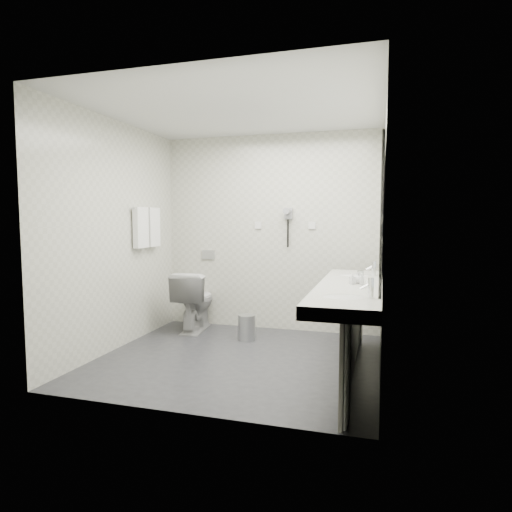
% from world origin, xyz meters
% --- Properties ---
extents(floor, '(2.80, 2.80, 0.00)m').
position_xyz_m(floor, '(0.00, 0.00, 0.00)').
color(floor, '#28292E').
rests_on(floor, ground).
extents(ceiling, '(2.80, 2.80, 0.00)m').
position_xyz_m(ceiling, '(0.00, 0.00, 2.50)').
color(ceiling, silver).
rests_on(ceiling, wall_back).
extents(wall_back, '(2.80, 0.00, 2.80)m').
position_xyz_m(wall_back, '(0.00, 1.30, 1.25)').
color(wall_back, beige).
rests_on(wall_back, floor).
extents(wall_front, '(2.80, 0.00, 2.80)m').
position_xyz_m(wall_front, '(0.00, -1.30, 1.25)').
color(wall_front, beige).
rests_on(wall_front, floor).
extents(wall_left, '(0.00, 2.60, 2.60)m').
position_xyz_m(wall_left, '(-1.40, 0.00, 1.25)').
color(wall_left, beige).
rests_on(wall_left, floor).
extents(wall_right, '(0.00, 2.60, 2.60)m').
position_xyz_m(wall_right, '(1.40, 0.00, 1.25)').
color(wall_right, beige).
rests_on(wall_right, floor).
extents(vanity_counter, '(0.55, 2.20, 0.10)m').
position_xyz_m(vanity_counter, '(1.12, -0.20, 0.80)').
color(vanity_counter, silver).
rests_on(vanity_counter, floor).
extents(vanity_panel, '(0.03, 2.15, 0.75)m').
position_xyz_m(vanity_panel, '(1.15, -0.20, 0.38)').
color(vanity_panel, gray).
rests_on(vanity_panel, floor).
extents(vanity_post_near, '(0.06, 0.06, 0.75)m').
position_xyz_m(vanity_post_near, '(1.18, -1.24, 0.38)').
color(vanity_post_near, silver).
rests_on(vanity_post_near, floor).
extents(vanity_post_far, '(0.06, 0.06, 0.75)m').
position_xyz_m(vanity_post_far, '(1.18, 0.84, 0.38)').
color(vanity_post_far, silver).
rests_on(vanity_post_far, floor).
extents(mirror, '(0.02, 2.20, 1.05)m').
position_xyz_m(mirror, '(1.39, -0.20, 1.45)').
color(mirror, '#B2BCC6').
rests_on(mirror, wall_right).
extents(basin_near, '(0.40, 0.31, 0.05)m').
position_xyz_m(basin_near, '(1.12, -0.85, 0.83)').
color(basin_near, silver).
rests_on(basin_near, vanity_counter).
extents(basin_far, '(0.40, 0.31, 0.05)m').
position_xyz_m(basin_far, '(1.12, 0.45, 0.83)').
color(basin_far, silver).
rests_on(basin_far, vanity_counter).
extents(faucet_near, '(0.04, 0.04, 0.15)m').
position_xyz_m(faucet_near, '(1.32, -0.85, 0.92)').
color(faucet_near, silver).
rests_on(faucet_near, vanity_counter).
extents(faucet_far, '(0.04, 0.04, 0.15)m').
position_xyz_m(faucet_far, '(1.32, 0.45, 0.92)').
color(faucet_far, silver).
rests_on(faucet_far, vanity_counter).
extents(soap_bottle_a, '(0.06, 0.06, 0.10)m').
position_xyz_m(soap_bottle_a, '(1.15, -0.21, 0.90)').
color(soap_bottle_a, beige).
rests_on(soap_bottle_a, vanity_counter).
extents(soap_bottle_b, '(0.11, 0.11, 0.10)m').
position_xyz_m(soap_bottle_b, '(1.20, -0.14, 0.90)').
color(soap_bottle_b, beige).
rests_on(soap_bottle_b, vanity_counter).
extents(soap_bottle_c, '(0.05, 0.05, 0.10)m').
position_xyz_m(soap_bottle_c, '(1.23, -0.21, 0.90)').
color(soap_bottle_c, beige).
rests_on(soap_bottle_c, vanity_counter).
extents(glass_left, '(0.07, 0.07, 0.10)m').
position_xyz_m(glass_left, '(1.21, -0.03, 0.90)').
color(glass_left, silver).
rests_on(glass_left, vanity_counter).
extents(toilet, '(0.51, 0.80, 0.76)m').
position_xyz_m(toilet, '(-0.90, 0.94, 0.38)').
color(toilet, silver).
rests_on(toilet, floor).
extents(flush_plate, '(0.18, 0.02, 0.12)m').
position_xyz_m(flush_plate, '(-0.85, 1.29, 0.95)').
color(flush_plate, '#B2B5BA').
rests_on(flush_plate, wall_back).
extents(pedal_bin, '(0.25, 0.25, 0.29)m').
position_xyz_m(pedal_bin, '(-0.12, 0.69, 0.14)').
color(pedal_bin, '#B2B5BA').
rests_on(pedal_bin, floor).
extents(bin_lid, '(0.20, 0.20, 0.02)m').
position_xyz_m(bin_lid, '(-0.12, 0.69, 0.29)').
color(bin_lid, '#B2B5BA').
rests_on(bin_lid, pedal_bin).
extents(towel_rail, '(0.02, 0.62, 0.02)m').
position_xyz_m(towel_rail, '(-1.35, 0.55, 1.55)').
color(towel_rail, silver).
rests_on(towel_rail, wall_left).
extents(towel_near, '(0.07, 0.24, 0.48)m').
position_xyz_m(towel_near, '(-1.34, 0.41, 1.33)').
color(towel_near, white).
rests_on(towel_near, towel_rail).
extents(towel_far, '(0.07, 0.24, 0.48)m').
position_xyz_m(towel_far, '(-1.34, 0.69, 1.33)').
color(towel_far, white).
rests_on(towel_far, towel_rail).
extents(dryer_cradle, '(0.10, 0.04, 0.14)m').
position_xyz_m(dryer_cradle, '(0.25, 1.27, 1.50)').
color(dryer_cradle, gray).
rests_on(dryer_cradle, wall_back).
extents(dryer_barrel, '(0.08, 0.14, 0.08)m').
position_xyz_m(dryer_barrel, '(0.25, 1.20, 1.53)').
color(dryer_barrel, gray).
rests_on(dryer_barrel, dryer_cradle).
extents(dryer_cord, '(0.02, 0.02, 0.35)m').
position_xyz_m(dryer_cord, '(0.25, 1.26, 1.25)').
color(dryer_cord, black).
rests_on(dryer_cord, dryer_cradle).
extents(switch_plate_a, '(0.09, 0.02, 0.09)m').
position_xyz_m(switch_plate_a, '(-0.15, 1.29, 1.35)').
color(switch_plate_a, silver).
rests_on(switch_plate_a, wall_back).
extents(switch_plate_b, '(0.09, 0.02, 0.09)m').
position_xyz_m(switch_plate_b, '(0.55, 1.29, 1.35)').
color(switch_plate_b, silver).
rests_on(switch_plate_b, wall_back).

